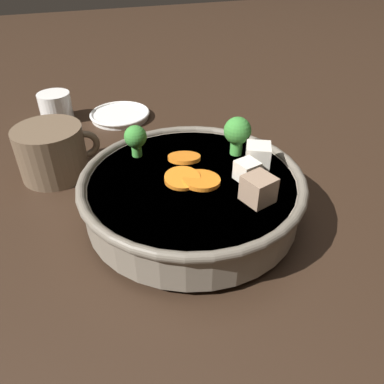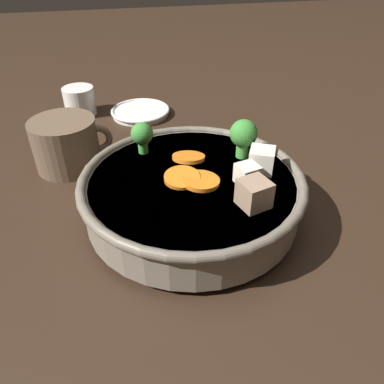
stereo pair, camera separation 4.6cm
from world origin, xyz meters
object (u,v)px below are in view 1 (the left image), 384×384
Objects in this scene: side_saucer at (120,115)px; dark_mug at (52,152)px; stirfry_bowl at (193,191)px; tea_cup at (56,107)px.

side_saucer is 0.21m from dark_mug.
dark_mug is at bearing 133.93° from stirfry_bowl.
stirfry_bowl is at bearing -68.27° from tea_cup.
tea_cup reaches higher than side_saucer.
side_saucer is 0.12m from tea_cup.
tea_cup is at bearing 164.62° from side_saucer.
stirfry_bowl is 4.59× the size of tea_cup.
stirfry_bowl reaches higher than side_saucer.
side_saucer is at bearing -15.38° from tea_cup.
dark_mug is at bearing -94.04° from tea_cup.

